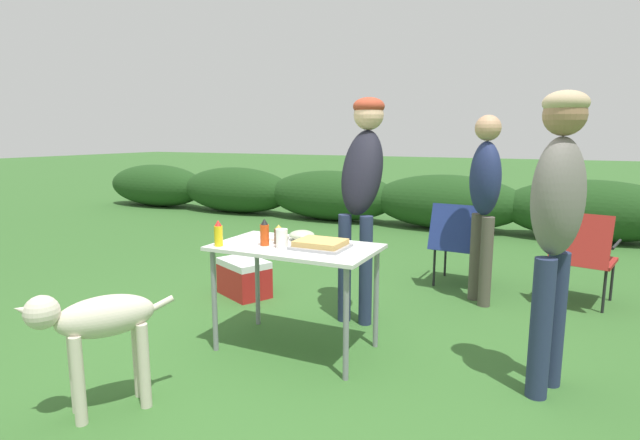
# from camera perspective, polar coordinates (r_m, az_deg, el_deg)

# --- Properties ---
(ground_plane) EXTENTS (60.00, 60.00, 0.00)m
(ground_plane) POSITION_cam_1_polar(r_m,az_deg,el_deg) (3.63, -2.72, -14.41)
(ground_plane) COLOR #336028
(shrub_hedge) EXTENTS (14.40, 0.90, 0.86)m
(shrub_hedge) POSITION_cam_1_polar(r_m,az_deg,el_deg) (8.09, 14.28, 1.99)
(shrub_hedge) COLOR #1E4219
(shrub_hedge) RESTS_ON ground
(folding_table) EXTENTS (1.10, 0.64, 0.74)m
(folding_table) POSITION_cam_1_polar(r_m,az_deg,el_deg) (3.41, -2.81, -4.19)
(folding_table) COLOR silver
(folding_table) RESTS_ON ground
(food_tray) EXTENTS (0.35, 0.29, 0.06)m
(food_tray) POSITION_cam_1_polar(r_m,az_deg,el_deg) (3.30, 0.06, -2.81)
(food_tray) COLOR #9E9EA3
(food_tray) RESTS_ON folding_table
(plate_stack) EXTENTS (0.21, 0.21, 0.02)m
(plate_stack) POSITION_cam_1_polar(r_m,az_deg,el_deg) (3.63, -5.20, -1.94)
(plate_stack) COLOR white
(plate_stack) RESTS_ON folding_table
(mixing_bowl) EXTENTS (0.18, 0.18, 0.07)m
(mixing_bowl) POSITION_cam_1_polar(r_m,az_deg,el_deg) (3.56, -2.09, -1.75)
(mixing_bowl) COLOR #ADBC99
(mixing_bowl) RESTS_ON folding_table
(paper_cup_stack) EXTENTS (0.08, 0.08, 0.13)m
(paper_cup_stack) POSITION_cam_1_polar(r_m,az_deg,el_deg) (3.32, -4.40, -2.11)
(paper_cup_stack) COLOR white
(paper_cup_stack) RESTS_ON folding_table
(mustard_bottle) EXTENTS (0.06, 0.06, 0.18)m
(mustard_bottle) POSITION_cam_1_polar(r_m,az_deg,el_deg) (3.42, -11.53, -1.55)
(mustard_bottle) COLOR yellow
(mustard_bottle) RESTS_ON folding_table
(hot_sauce_bottle) EXTENTS (0.06, 0.06, 0.18)m
(hot_sauce_bottle) POSITION_cam_1_polar(r_m,az_deg,el_deg) (3.39, -6.35, -1.45)
(hot_sauce_bottle) COLOR #CC4214
(hot_sauce_bottle) RESTS_ON folding_table
(beer_bottle) EXTENTS (0.06, 0.06, 0.13)m
(beer_bottle) POSITION_cam_1_polar(r_m,az_deg,el_deg) (3.44, -4.73, -1.67)
(beer_bottle) COLOR brown
(beer_bottle) RESTS_ON folding_table
(standing_person_with_beanie) EXTENTS (0.33, 0.50, 1.77)m
(standing_person_with_beanie) POSITION_cam_1_polar(r_m,az_deg,el_deg) (3.95, 4.86, 4.98)
(standing_person_with_beanie) COLOR #232D4C
(standing_person_with_beanie) RESTS_ON ground
(standing_person_in_red_jacket) EXTENTS (0.39, 0.41, 1.65)m
(standing_person_in_red_jacket) POSITION_cam_1_polar(r_m,az_deg,el_deg) (4.53, 18.29, 3.20)
(standing_person_in_red_jacket) COLOR #4C473D
(standing_person_in_red_jacket) RESTS_ON ground
(standing_person_in_navy_coat) EXTENTS (0.37, 0.44, 1.72)m
(standing_person_in_navy_coat) POSITION_cam_1_polar(r_m,az_deg,el_deg) (3.05, 25.47, 1.02)
(standing_person_in_navy_coat) COLOR #232D4C
(standing_person_in_navy_coat) RESTS_ON ground
(dog) EXTENTS (0.49, 0.70, 0.70)m
(dog) POSITION_cam_1_polar(r_m,az_deg,el_deg) (2.93, -24.09, -10.97)
(dog) COLOR beige
(dog) RESTS_ON ground
(camp_chair_green_behind_table) EXTENTS (0.58, 0.67, 0.83)m
(camp_chair_green_behind_table) POSITION_cam_1_polar(r_m,az_deg,el_deg) (4.89, 27.85, -3.39)
(camp_chair_green_behind_table) COLOR maroon
(camp_chair_green_behind_table) RESTS_ON ground
(camp_chair_near_hedge) EXTENTS (0.51, 0.62, 0.83)m
(camp_chair_near_hedge) POSITION_cam_1_polar(r_m,az_deg,el_deg) (5.05, 15.51, -2.22)
(camp_chair_near_hedge) COLOR navy
(camp_chair_near_hedge) RESTS_ON ground
(cooler_box) EXTENTS (0.57, 0.49, 0.34)m
(cooler_box) POSITION_cam_1_polar(r_m,az_deg,el_deg) (4.72, -8.67, -6.52)
(cooler_box) COLOR #B21E1E
(cooler_box) RESTS_ON ground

